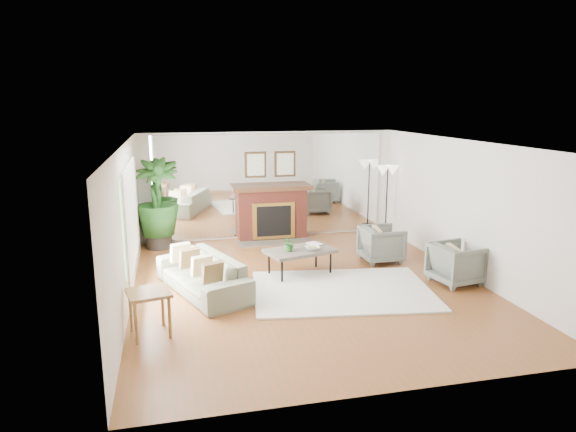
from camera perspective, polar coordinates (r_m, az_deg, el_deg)
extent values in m
plane|color=brown|center=(9.14, 2.28, -7.75)|extent=(7.00, 7.00, 0.00)
cube|color=silver|center=(8.51, -17.46, -1.06)|extent=(0.02, 7.00, 2.50)
cube|color=silver|center=(9.98, 19.15, 0.77)|extent=(0.02, 7.00, 2.50)
cube|color=silver|center=(12.12, -2.01, 3.44)|extent=(6.00, 0.02, 2.50)
cube|color=silver|center=(12.10, -1.99, 3.43)|extent=(5.40, 0.04, 2.40)
cube|color=#B2E09E|center=(8.88, -17.13, 0.17)|extent=(0.04, 2.40, 1.50)
cube|color=maroon|center=(12.04, -1.79, 0.23)|extent=(1.60, 0.40, 1.20)
cube|color=gold|center=(11.87, -1.59, -0.54)|extent=(1.00, 0.04, 0.85)
cube|color=black|center=(11.85, -1.57, -0.56)|extent=(0.80, 0.04, 0.70)
cube|color=#5A5347|center=(11.85, -1.44, -2.88)|extent=(1.70, 0.55, 0.03)
cube|color=#482E17|center=(11.90, -1.79, 3.13)|extent=(1.85, 0.46, 0.10)
cube|color=#2F2212|center=(11.93, -3.63, 5.70)|extent=(0.50, 0.04, 0.60)
cube|color=#2F2212|center=(12.07, -0.33, 5.80)|extent=(0.50, 0.04, 0.60)
cube|color=silver|center=(8.92, 6.05, -8.22)|extent=(3.27, 2.54, 0.03)
cube|color=#5A5347|center=(9.55, 1.34, -3.90)|extent=(1.39, 1.03, 0.06)
cylinder|color=black|center=(9.17, -0.67, -6.22)|extent=(0.04, 0.04, 0.43)
cylinder|color=black|center=(9.67, 4.75, -5.26)|extent=(0.04, 0.04, 0.43)
cylinder|color=black|center=(9.61, -2.12, -5.35)|extent=(0.04, 0.04, 0.43)
cylinder|color=black|center=(10.09, 3.14, -4.48)|extent=(0.04, 0.04, 0.43)
imported|color=gray|center=(8.86, -9.48, -6.42)|extent=(1.56, 2.31, 0.63)
imported|color=slate|center=(10.57, 10.35, -3.07)|extent=(0.80, 0.77, 0.72)
imported|color=slate|center=(9.62, 18.22, -5.03)|extent=(0.93, 0.91, 0.73)
cube|color=olive|center=(7.35, -15.24, -8.24)|extent=(0.67, 0.67, 0.04)
cylinder|color=olive|center=(7.23, -16.55, -11.36)|extent=(0.04, 0.04, 0.60)
cylinder|color=olive|center=(7.30, -13.02, -10.92)|extent=(0.04, 0.04, 0.60)
cylinder|color=olive|center=(7.64, -17.09, -10.08)|extent=(0.04, 0.04, 0.60)
cylinder|color=olive|center=(7.70, -13.76, -9.68)|extent=(0.04, 0.04, 0.60)
cylinder|color=black|center=(11.75, -14.15, -2.45)|extent=(0.57, 0.57, 0.41)
imported|color=#296625|center=(11.55, -14.40, 1.99)|extent=(0.97, 0.97, 1.69)
cylinder|color=black|center=(12.60, 10.73, -2.14)|extent=(0.29, 0.29, 0.04)
cylinder|color=black|center=(12.42, 10.88, 1.46)|extent=(0.03, 0.03, 1.65)
cone|color=beige|center=(12.25, 10.50, 5.00)|extent=(0.31, 0.31, 0.23)
cone|color=beige|center=(12.35, 11.56, 5.02)|extent=(0.31, 0.31, 0.23)
imported|color=#296625|center=(9.39, 0.16, -3.04)|extent=(0.31, 0.29, 0.30)
imported|color=olive|center=(9.50, 2.72, -3.59)|extent=(0.27, 0.27, 0.07)
imported|color=olive|center=(9.80, 2.48, -3.22)|extent=(0.31, 0.35, 0.02)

